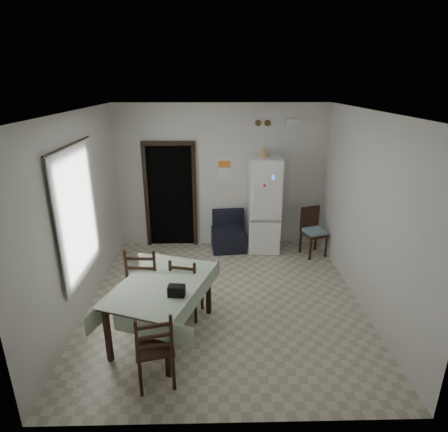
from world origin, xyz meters
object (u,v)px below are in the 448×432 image
dining_chair_far_left (145,279)px  dining_chair_far_right (187,286)px  fridge (264,205)px  corner_chair (314,233)px  dining_chair_near_head (154,346)px  navy_seat (228,231)px  dining_table (163,309)px

dining_chair_far_left → dining_chair_far_right: size_ratio=1.15×
fridge → dining_chair_far_left: (-2.00, -2.19, -0.41)m
fridge → corner_chair: fridge is taller
dining_chair_far_right → dining_chair_near_head: size_ratio=0.97×
dining_chair_far_right → dining_chair_near_head: (-0.27, -1.31, 0.01)m
fridge → navy_seat: size_ratio=2.42×
fridge → dining_chair_far_left: bearing=-131.7°
navy_seat → dining_table: dining_table is taller
dining_chair_far_left → dining_chair_far_right: dining_chair_far_left is taller
corner_chair → dining_table: size_ratio=0.62×
dining_chair_far_left → dining_chair_near_head: bearing=107.7°
navy_seat → corner_chair: corner_chair is taller
navy_seat → dining_chair_near_head: bearing=-110.3°
dining_chair_far_left → dining_chair_near_head: (0.34, -1.39, -0.06)m
dining_table → fridge: bearing=78.2°
fridge → dining_chair_far_left: fridge is taller
fridge → corner_chair: 1.12m
dining_chair_far_left → fridge: bearing=-128.2°
corner_chair → dining_chair_far_left: bearing=-167.1°
dining_chair_far_right → dining_chair_near_head: bearing=91.5°
dining_table → dining_chair_near_head: (0.02, -0.84, 0.09)m
dining_chair_far_left → dining_chair_near_head: 1.44m
navy_seat → dining_table: size_ratio=0.51×
navy_seat → dining_chair_far_left: dining_chair_far_left is taller
dining_table → dining_chair_near_head: size_ratio=1.57×
fridge → dining_table: 3.27m
navy_seat → dining_table: 2.91m
dining_table → dining_chair_far_left: dining_chair_far_left is taller
dining_table → corner_chair: bearing=62.4°
dining_chair_near_head → dining_chair_far_right: bearing=-115.2°
dining_chair_far_right → fridge: bearing=-108.1°
fridge → navy_seat: (-0.71, 0.00, -0.56)m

